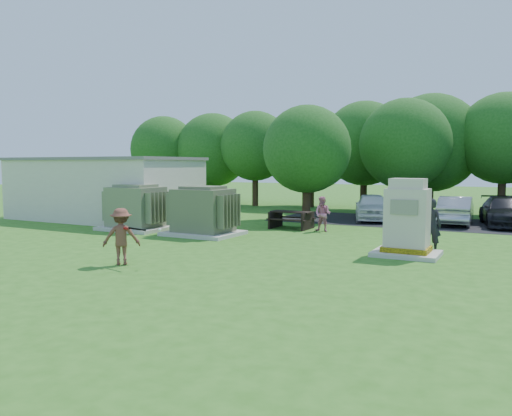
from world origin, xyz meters
The scene contains 16 objects.
ground centered at (0.00, 0.00, 0.00)m, with size 120.00×120.00×0.00m, color #2D6619.
service_building centered at (-11.00, 7.00, 1.60)m, with size 10.00×5.00×3.20m, color beige.
service_building_roof centered at (-11.00, 7.00, 3.27)m, with size 10.20×5.20×0.15m, color slate.
parking_strip centered at (7.00, 13.50, 0.01)m, with size 20.00×6.00×0.01m, color #232326.
transformer_left centered at (-6.50, 4.50, 0.97)m, with size 3.00×2.40×2.07m.
transformer_right centered at (-2.80, 4.50, 0.97)m, with size 3.00×2.40×2.07m.
generator_cabinet centered at (5.79, 3.63, 1.11)m, with size 2.08×1.70×2.53m.
picnic_table centered at (-0.38, 8.20, 0.51)m, with size 1.90×1.43×0.81m.
batter centered at (-1.40, -1.87, 0.84)m, with size 1.09×0.63×1.69m, color brown.
person_by_generator centered at (6.37, 4.69, 0.92)m, with size 0.67×0.44×1.84m, color black.
person_at_picnic centered at (1.28, 7.90, 0.78)m, with size 0.76×0.59×1.56m, color #CB6B8B.
car_white centered at (2.00, 13.40, 0.73)m, with size 1.72×4.27×1.45m, color white.
car_silver_a centered at (6.17, 13.51, 0.70)m, with size 1.49×4.28×1.41m, color #A7A7AC.
car_dark centered at (8.35, 13.92, 0.70)m, with size 1.97×4.86×1.41m, color black.
batting_equipment centered at (-0.75, -1.86, 1.11)m, with size 1.24×0.38×0.09m.
tree_row centered at (1.75, 18.50, 4.15)m, with size 41.30×13.30×7.30m.
Camera 1 is at (9.07, -12.91, 2.98)m, focal length 35.00 mm.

